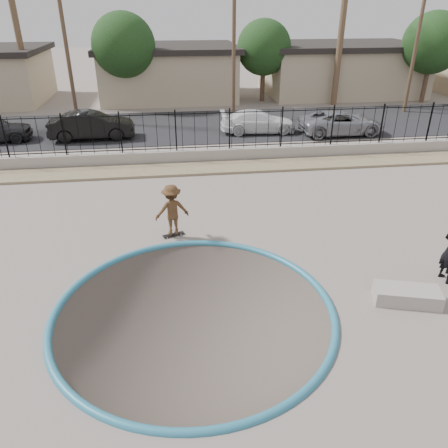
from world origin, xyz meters
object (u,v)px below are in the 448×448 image
object	(u,v)px
skater	(172,213)
car_b	(92,125)
skateboard	(173,234)
car_c	(258,122)
car_d	(341,122)
concrete_ledge	(407,295)

from	to	relation	value
skater	car_b	bearing A→B (deg)	-82.91
skateboard	car_c	distance (m)	13.11
car_b	car_d	bearing A→B (deg)	-95.89
skateboard	car_c	size ratio (longest dim) A/B	0.17
car_c	car_d	xyz separation A→B (m)	(4.63, -0.98, 0.04)
concrete_ledge	car_d	world-z (taller)	car_d
skater	skateboard	distance (m)	0.79
skateboard	concrete_ledge	xyz separation A→B (m)	(5.77, -4.32, 0.15)
car_b	car_c	size ratio (longest dim) A/B	1.05
skater	car_c	distance (m)	13.10
car_b	car_c	bearing A→B (deg)	-91.57
car_b	car_c	distance (m)	9.33
skater	car_b	world-z (taller)	skater
skateboard	car_d	bearing A→B (deg)	29.51
skater	car_c	size ratio (longest dim) A/B	0.39
skateboard	car_c	world-z (taller)	car_c
skateboard	concrete_ledge	world-z (taller)	concrete_ledge
skateboard	car_c	xyz separation A→B (m)	(5.24, 12.00, 0.61)
concrete_ledge	skateboard	bearing A→B (deg)	143.21
car_c	skateboard	bearing A→B (deg)	158.56
skater	car_d	distance (m)	14.80
skateboard	car_b	xyz separation A→B (m)	(-4.09, 11.86, 0.74)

